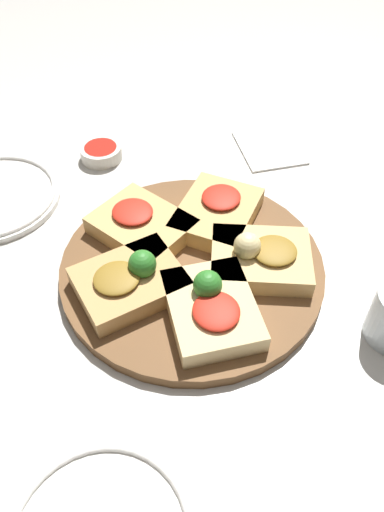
{
  "coord_description": "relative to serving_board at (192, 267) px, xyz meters",
  "views": [
    {
      "loc": [
        -0.47,
        0.13,
        0.56
      ],
      "look_at": [
        0.0,
        0.0,
        0.03
      ],
      "focal_mm": 35.0,
      "sensor_mm": 36.0,
      "label": 1
    }
  ],
  "objects": [
    {
      "name": "focaccia_slice_2",
      "position": [
        0.08,
        0.06,
        0.03
      ],
      "size": [
        0.18,
        0.17,
        0.04
      ],
      "color": "tan",
      "rests_on": "serving_board"
    },
    {
      "name": "napkin_stack",
      "position": [
        0.26,
        -0.22,
        -0.01
      ],
      "size": [
        0.13,
        0.11,
        0.01
      ],
      "primitive_type": "cube",
      "rotation": [
        0.0,
        0.0,
        -0.03
      ],
      "color": "white",
      "rests_on": "ground_plane"
    },
    {
      "name": "serving_board",
      "position": [
        0.0,
        0.0,
        0.0
      ],
      "size": [
        0.38,
        0.38,
        0.02
      ],
      "primitive_type": "cylinder",
      "color": "brown",
      "rests_on": "ground_plane"
    },
    {
      "name": "focaccia_slice_3",
      "position": [
        -0.02,
        0.09,
        0.03
      ],
      "size": [
        0.14,
        0.16,
        0.06
      ],
      "color": "tan",
      "rests_on": "serving_board"
    },
    {
      "name": "focaccia_slice_1",
      "position": [
        0.08,
        -0.06,
        0.03
      ],
      "size": [
        0.18,
        0.17,
        0.04
      ],
      "color": "tan",
      "rests_on": "serving_board"
    },
    {
      "name": "ground_plane",
      "position": [
        0.0,
        0.0,
        -0.01
      ],
      "size": [
        3.0,
        3.0,
        0.0
      ],
      "primitive_type": "plane",
      "color": "beige"
    },
    {
      "name": "focaccia_slice_4",
      "position": [
        -0.1,
        0.0,
        0.03
      ],
      "size": [
        0.14,
        0.11,
        0.06
      ],
      "color": "#E5C689",
      "rests_on": "serving_board"
    },
    {
      "name": "focaccia_slice_0",
      "position": [
        -0.03,
        -0.09,
        0.03
      ],
      "size": [
        0.15,
        0.17,
        0.06
      ],
      "color": "#DBB775",
      "rests_on": "serving_board"
    },
    {
      "name": "dipping_bowl",
      "position": [
        0.31,
        0.09,
        0.0
      ],
      "size": [
        0.08,
        0.08,
        0.02
      ],
      "color": "silver",
      "rests_on": "ground_plane"
    }
  ]
}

